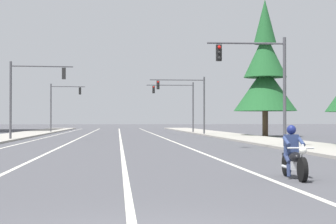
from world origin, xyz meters
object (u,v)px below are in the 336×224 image
object	(u,v)px
traffic_signal_near_left	(29,88)
traffic_signal_mid_right	(188,96)
traffic_signal_mid_left	(61,101)
traffic_signal_far_right	(179,99)
motorcycle_with_rider	(294,157)
conifer_tree_right_verge_far	(265,73)
traffic_signal_near_right	(263,75)

from	to	relation	value
traffic_signal_near_left	traffic_signal_mid_right	bearing A→B (deg)	43.15
traffic_signal_mid_left	traffic_signal_far_right	distance (m)	15.21
motorcycle_with_rider	traffic_signal_mid_left	world-z (taller)	traffic_signal_mid_left
traffic_signal_mid_right	conifer_tree_right_verge_far	xyz separation A→B (m)	(6.78, -5.66, 1.95)
motorcycle_with_rider	traffic_signal_near_left	size ratio (longest dim) A/B	0.35
traffic_signal_mid_right	traffic_signal_far_right	size ratio (longest dim) A/B	1.00
traffic_signal_near_right	traffic_signal_far_right	distance (m)	36.13
traffic_signal_far_right	traffic_signal_mid_left	bearing A→B (deg)	164.68
traffic_signal_mid_left	conifer_tree_right_verge_far	size ratio (longest dim) A/B	0.46
traffic_signal_near_left	traffic_signal_mid_left	bearing A→B (deg)	90.52
conifer_tree_right_verge_far	traffic_signal_near_right	bearing A→B (deg)	-105.82
traffic_signal_mid_right	conifer_tree_right_verge_far	bearing A→B (deg)	-39.85
traffic_signal_mid_right	traffic_signal_near_right	bearing A→B (deg)	-88.81
traffic_signal_mid_left	conifer_tree_right_verge_far	world-z (taller)	conifer_tree_right_verge_far
traffic_signal_near_right	traffic_signal_near_left	distance (m)	20.54
traffic_signal_far_right	traffic_signal_near_left	bearing A→B (deg)	-123.21
motorcycle_with_rider	traffic_signal_far_right	world-z (taller)	traffic_signal_far_right
traffic_signal_far_right	conifer_tree_right_verge_far	size ratio (longest dim) A/B	0.46
motorcycle_with_rider	traffic_signal_mid_right	size ratio (longest dim) A/B	0.35
traffic_signal_near_left	conifer_tree_right_verge_far	world-z (taller)	conifer_tree_right_verge_far
traffic_signal_near_right	conifer_tree_right_verge_far	world-z (taller)	conifer_tree_right_verge_far
traffic_signal_mid_left	conifer_tree_right_verge_far	xyz separation A→B (m)	(21.41, -18.23, 2.05)
motorcycle_with_rider	traffic_signal_near_left	bearing A→B (deg)	112.03
motorcycle_with_rider	traffic_signal_mid_left	bearing A→B (deg)	102.27
traffic_signal_mid_left	traffic_signal_far_right	world-z (taller)	same
traffic_signal_near_left	traffic_signal_far_right	world-z (taller)	same
traffic_signal_mid_right	conifer_tree_right_verge_far	distance (m)	9.05
traffic_signal_far_right	motorcycle_with_rider	bearing A→B (deg)	-93.01
motorcycle_with_rider	traffic_signal_mid_right	world-z (taller)	traffic_signal_mid_right
traffic_signal_mid_left	traffic_signal_far_right	size ratio (longest dim) A/B	1.00
traffic_signal_near_left	traffic_signal_mid_right	distance (m)	19.73
traffic_signal_near_right	traffic_signal_mid_right	bearing A→B (deg)	91.19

